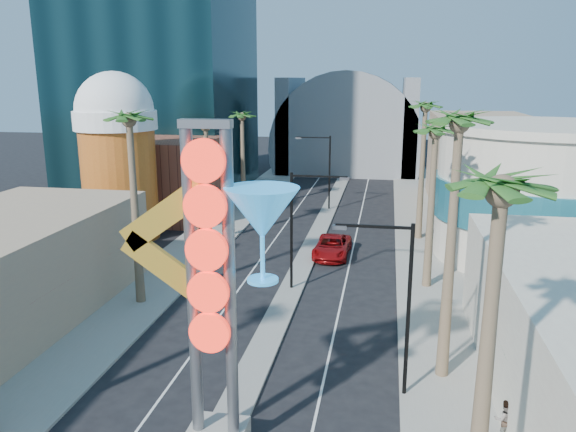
{
  "coord_description": "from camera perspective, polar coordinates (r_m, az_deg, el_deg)",
  "views": [
    {
      "loc": [
        6.03,
        -15.11,
        13.86
      ],
      "look_at": [
        -0.05,
        18.96,
        5.37
      ],
      "focal_mm": 35.0,
      "sensor_mm": 36.0,
      "label": 1
    }
  ],
  "objects": [
    {
      "name": "pedestrian_b",
      "position": [
        24.71,
        21.12,
        -18.71
      ],
      "size": [
        0.83,
        0.67,
        1.62
      ],
      "primitive_type": "imported",
      "rotation": [
        0.0,
        0.0,
        3.22
      ],
      "color": "gray",
      "rests_on": "sidewalk_east"
    },
    {
      "name": "turquoise_building",
      "position": [
        47.46,
        24.55,
        2.08
      ],
      "size": [
        16.6,
        16.6,
        10.6
      ],
      "color": "beige",
      "rests_on": "ground"
    },
    {
      "name": "sidewalk_east",
      "position": [
        52.09,
        13.57,
        -1.95
      ],
      "size": [
        5.0,
        100.0,
        0.15
      ],
      "primitive_type": "cube",
      "color": "gray",
      "rests_on": "ground"
    },
    {
      "name": "streetlight_0",
      "position": [
        36.65,
        1.2,
        -0.4
      ],
      "size": [
        3.79,
        0.25,
        8.0
      ],
      "color": "black",
      "rests_on": "ground"
    },
    {
      "name": "palm_5",
      "position": [
        25.42,
        16.91,
        7.35
      ],
      "size": [
        2.4,
        2.4,
        13.2
      ],
      "color": "brown",
      "rests_on": "ground"
    },
    {
      "name": "beer_mug",
      "position": [
        51.0,
        -16.92,
        6.43
      ],
      "size": [
        7.0,
        7.0,
        14.5
      ],
      "color": "#AA4116",
      "rests_on": "ground"
    },
    {
      "name": "median",
      "position": [
        55.2,
        3.52,
        -0.7
      ],
      "size": [
        1.6,
        84.0,
        0.15
      ],
      "primitive_type": "cube",
      "color": "gray",
      "rests_on": "ground"
    },
    {
      "name": "palm_1",
      "position": [
        34.68,
        -15.78,
        8.26
      ],
      "size": [
        2.4,
        2.4,
        12.7
      ],
      "color": "brown",
      "rests_on": "ground"
    },
    {
      "name": "red_pickup",
      "position": [
        45.02,
        4.51,
        -3.11
      ],
      "size": [
        2.86,
        5.86,
        1.61
      ],
      "primitive_type": "imported",
      "rotation": [
        0.0,
        0.0,
        -0.03
      ],
      "color": "maroon",
      "rests_on": "ground"
    },
    {
      "name": "canopy",
      "position": [
        87.84,
        6.17,
        7.47
      ],
      "size": [
        22.0,
        16.0,
        22.0
      ],
      "color": "slate",
      "rests_on": "ground"
    },
    {
      "name": "streetlight_1",
      "position": [
        60.15,
        3.73,
        5.17
      ],
      "size": [
        3.79,
        0.25,
        8.0
      ],
      "color": "black",
      "rests_on": "ground"
    },
    {
      "name": "brick_filler_west",
      "position": [
        58.33,
        -12.26,
        3.74
      ],
      "size": [
        10.0,
        10.0,
        8.0
      ],
      "primitive_type": "cube",
      "color": "brown",
      "rests_on": "ground"
    },
    {
      "name": "palm_7",
      "position": [
        49.29,
        13.75,
        9.87
      ],
      "size": [
        2.4,
        2.4,
        12.7
      ],
      "color": "brown",
      "rests_on": "ground"
    },
    {
      "name": "streetlight_2",
      "position": [
        24.82,
        11.12,
        -7.81
      ],
      "size": [
        3.45,
        0.25,
        8.0
      ],
      "color": "black",
      "rests_on": "ground"
    },
    {
      "name": "palm_3",
      "position": [
        59.21,
        -4.69,
        9.51
      ],
      "size": [
        2.4,
        2.4,
        11.2
      ],
      "color": "brown",
      "rests_on": "ground"
    },
    {
      "name": "neon_sign",
      "position": [
        19.91,
        -5.67,
        -5.49
      ],
      "size": [
        6.53,
        2.6,
        12.55
      ],
      "color": "gray",
      "rests_on": "ground"
    },
    {
      "name": "palm_4",
      "position": [
        15.79,
        20.7,
        0.15
      ],
      "size": [
        2.4,
        2.4,
        12.2
      ],
      "color": "brown",
      "rests_on": "ground"
    },
    {
      "name": "palm_6",
      "position": [
        37.43,
        14.73,
        7.32
      ],
      "size": [
        2.4,
        2.4,
        11.7
      ],
      "color": "brown",
      "rests_on": "ground"
    },
    {
      "name": "palm_2",
      "position": [
        47.75,
        -8.37,
        8.39
      ],
      "size": [
        2.4,
        2.4,
        11.2
      ],
      "color": "brown",
      "rests_on": "ground"
    },
    {
      "name": "filler_east",
      "position": [
        64.5,
        18.98,
        5.15
      ],
      "size": [
        10.0,
        20.0,
        10.0
      ],
      "primitive_type": "cube",
      "color": "tan",
      "rests_on": "ground"
    },
    {
      "name": "sidewalk_west",
      "position": [
        54.24,
        -6.88,
        -1.03
      ],
      "size": [
        5.0,
        100.0,
        0.15
      ],
      "primitive_type": "cube",
      "color": "gray",
      "rests_on": "ground"
    }
  ]
}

